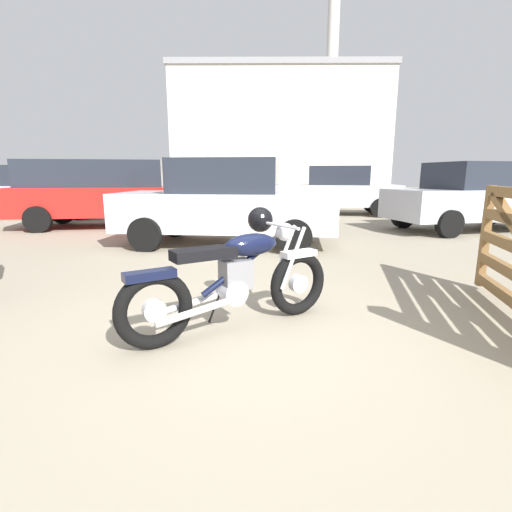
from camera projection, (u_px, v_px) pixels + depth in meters
The scene contains 8 objects.
ground_plane at pixel (251, 339), 3.25m from camera, with size 80.00×80.00×0.00m, color gray.
vintage_motorcycle at pixel (238, 275), 3.41m from camera, with size 1.86×1.18×1.07m.
white_estate_far at pixel (105, 191), 10.15m from camera, with size 4.85×2.32×1.74m.
silver_sedan_mid at pixel (474, 197), 9.45m from camera, with size 4.44×2.50×1.67m.
red_hatchback_near at pixel (47, 192), 12.55m from camera, with size 4.24×2.00×1.67m.
blue_hatchback_right at pixel (227, 202), 7.54m from camera, with size 4.41×2.40×1.67m.
dark_sedan_left at pixel (337, 190), 13.47m from camera, with size 4.44×2.48×1.67m.
industrial_building at pixel (279, 130), 37.47m from camera, with size 20.50×9.98×24.52m.
Camera 1 is at (-0.09, -3.04, 1.37)m, focal length 26.85 mm.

